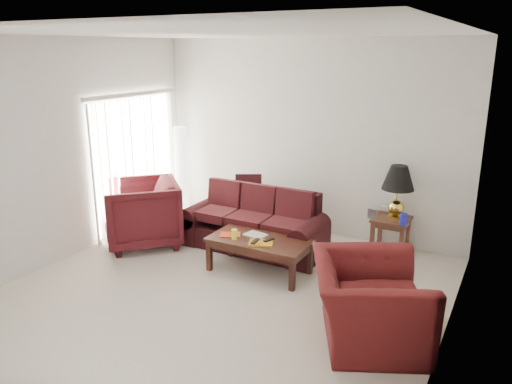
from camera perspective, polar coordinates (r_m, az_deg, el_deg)
floor at (r=6.16m, az=-3.87°, el=-11.38°), size 5.00×5.00×0.00m
blinds at (r=8.18m, az=-13.50°, el=3.24°), size 0.10×2.00×2.16m
sofa at (r=7.26m, az=-0.39°, el=-3.27°), size 2.19×1.12×0.86m
throw_pillow at (r=8.00m, az=-0.86°, el=0.55°), size 0.47×0.38×0.44m
end_table at (r=7.37m, az=15.08°, el=-4.88°), size 0.53×0.53×0.54m
table_lamp at (r=7.20m, az=15.85°, el=0.01°), size 0.52×0.52×0.75m
clock at (r=7.17m, az=13.20°, el=-2.42°), size 0.15×0.09×0.14m
blue_canister at (r=7.02m, az=16.51°, el=-3.01°), size 0.12×0.12×0.16m
picture_frame at (r=7.45m, az=14.57°, el=-1.65°), size 0.18×0.20×0.06m
floor_lamp at (r=8.56m, az=-8.53°, el=2.18°), size 0.34×0.34×1.61m
armchair_left at (r=7.59m, az=-12.91°, el=-2.37°), size 1.50×1.50×0.98m
armchair_right at (r=5.22m, az=12.74°, el=-12.18°), size 1.51×1.59×0.81m
coffee_table at (r=6.58m, az=0.37°, el=-7.28°), size 1.41×0.90×0.46m
magazine_red at (r=6.63m, az=-2.96°, el=-4.90°), size 0.32×0.29×0.01m
magazine_white at (r=6.61m, az=-0.03°, el=-4.92°), size 0.31×0.26×0.02m
magazine_orange at (r=6.35m, az=0.54°, el=-5.83°), size 0.36×0.32×0.02m
remote_a at (r=6.35m, az=-0.07°, el=-5.63°), size 0.07×0.18×0.02m
remote_b at (r=6.40m, az=1.48°, el=-5.48°), size 0.09×0.17×0.02m
yellow_glass at (r=6.48m, az=-2.49°, el=-4.84°), size 0.09×0.09×0.13m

